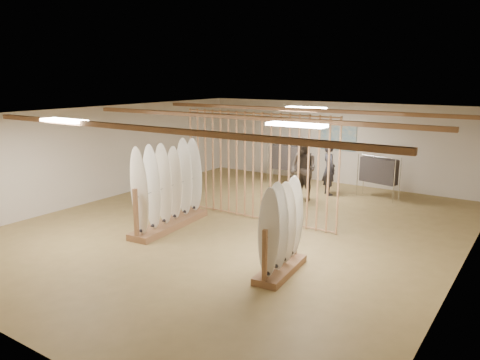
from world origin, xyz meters
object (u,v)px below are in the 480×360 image
Objects in this scene: clothing_rack_a at (288,158)px; clothing_rack_b at (379,171)px; rack_right at (281,243)px; shopper_a at (329,166)px; rack_left at (169,199)px; shopper_b at (303,165)px.

clothing_rack_a is 1.08× the size of clothing_rack_b.
rack_right is 6.35m from shopper_a.
clothing_rack_b is at bearing 53.46° from rack_left.
rack_left is at bearing 160.19° from rack_right.
clothing_rack_a is 2.14m from shopper_b.
clothing_rack_b is 2.35m from shopper_b.
rack_right is 1.26× the size of clothing_rack_a.
clothing_rack_b is at bearing -5.73° from clothing_rack_a.
rack_left is 1.22× the size of shopper_b.
clothing_rack_a is 3.18m from clothing_rack_b.
rack_left is 1.83× the size of clothing_rack_a.
shopper_a reaches higher than rack_right.
clothing_rack_a is at bearing 111.23° from rack_right.
rack_right is 0.84× the size of shopper_b.
shopper_b is at bearing 63.45° from rack_left.
rack_right is (3.62, -0.89, -0.10)m from rack_left.
rack_left is at bearing -108.05° from clothing_rack_b.
shopper_b reaches higher than rack_left.
clothing_rack_a is 0.77× the size of shopper_a.
rack_left reaches higher than shopper_a.
shopper_a is at bearing 99.39° from rack_right.
shopper_a is (-1.43, -0.43, 0.07)m from clothing_rack_b.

